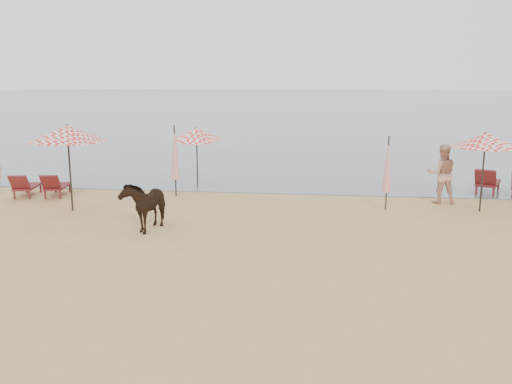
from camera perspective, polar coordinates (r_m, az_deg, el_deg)
ground at (r=10.85m, az=-3.32°, el=-11.06°), size 120.00×120.00×0.00m
sea at (r=89.96m, az=5.97°, el=8.96°), size 160.00×140.00×0.06m
lounger_cluster_left at (r=21.15m, az=-20.77°, el=0.62°), size 1.89×1.83×0.59m
umbrella_open_left_a at (r=18.40m, az=-18.33°, el=5.60°), size 2.38×2.38×2.71m
umbrella_open_left_b at (r=21.37m, az=-5.96°, el=5.83°), size 1.84×1.88×2.35m
umbrella_open_right at (r=18.73m, az=21.96°, el=4.85°), size 2.04×2.04×2.49m
umbrella_closed_left at (r=19.92m, az=-8.12°, el=3.91°), size 0.30×0.30×2.50m
umbrella_closed_right at (r=18.23m, az=13.03°, el=2.68°), size 0.28×0.28×2.33m
cow at (r=15.92m, az=-11.02°, el=-1.19°), size 1.00×1.76×1.41m
beachgoer_right_a at (r=19.73m, az=18.10°, el=1.74°), size 0.98×0.77×1.96m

